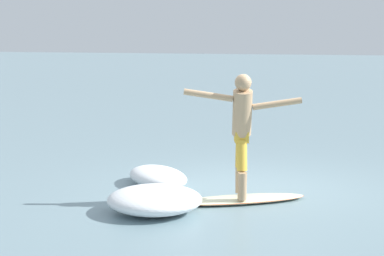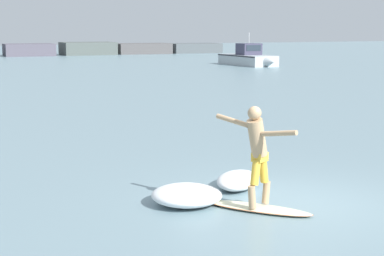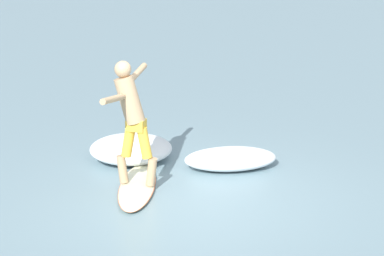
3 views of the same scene
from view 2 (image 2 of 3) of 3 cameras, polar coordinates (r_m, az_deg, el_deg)
ground_plane at (r=12.26m, az=9.11°, el=-6.60°), size 200.00×200.00×0.00m
surfboard at (r=11.70m, az=5.79°, el=-7.07°), size 1.68×1.93×0.22m
surfer at (r=11.36m, az=5.84°, el=-1.73°), size 0.86×1.57×1.83m
fishing_boat_near_jetty at (r=53.84m, az=5.06°, el=6.20°), size 2.76×7.07×2.72m
wave_foam_at_tail at (r=13.23m, az=4.10°, el=-4.64°), size 1.55×1.65×0.31m
wave_foam_at_nose at (r=11.98m, az=-0.47°, el=-5.98°), size 1.76×1.76×0.36m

